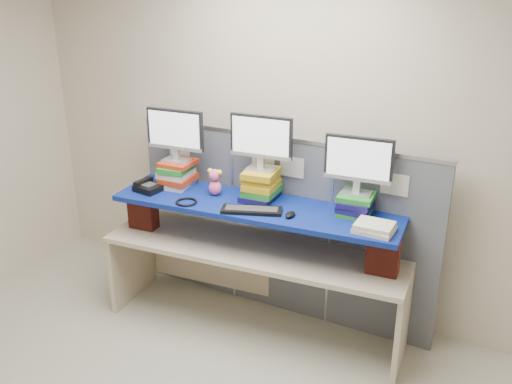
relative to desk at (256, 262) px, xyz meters
The scene contains 18 objects.
room 1.67m from the desk, 87.80° to the right, with size 5.00×4.00×2.80m.
cubicle_partition 0.39m from the desk, 80.40° to the left, with size 2.60×0.06×1.53m.
desk is the anchor object (origin of this frame).
brick_pier_left 1.03m from the desk, behind, with size 0.23×0.12×0.31m, color maroon.
brick_pier_right 1.03m from the desk, ahead, with size 0.23×0.12×0.31m, color maroon.
blue_board 0.47m from the desk, ahead, with size 2.21×0.55×0.04m, color navy.
book_stack_left 0.96m from the desk, behind, with size 0.28×0.31×0.21m.
book_stack_center 0.62m from the desk, 98.51° to the left, with size 0.28×0.32×0.24m.
book_stack_right 0.94m from the desk, 14.93° to the left, with size 0.27×0.32×0.16m.
monitor_left 1.21m from the desk, behind, with size 0.49×0.15×0.42m.
monitor_center 0.98m from the desk, 99.08° to the left, with size 0.49×0.15×0.42m.
monitor_right 1.16m from the desk, 14.47° to the left, with size 0.49×0.15×0.42m.
keyboard 0.53m from the desk, 75.24° to the right, with size 0.47×0.30×0.03m.
mouse 0.61m from the desk, 15.32° to the right, with size 0.06×0.11×0.03m, color black.
desk_phone 1.05m from the desk, behind, with size 0.22×0.20×0.08m.
headset 0.73m from the desk, 154.98° to the right, with size 0.16×0.16×0.02m, color black.
plush_toy 0.71m from the desk, behind, with size 0.13×0.09×0.21m.
binder_stack 1.07m from the desk, ahead, with size 0.26×0.21×0.06m.
Camera 1 is at (1.79, -2.05, 2.75)m, focal length 40.00 mm.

